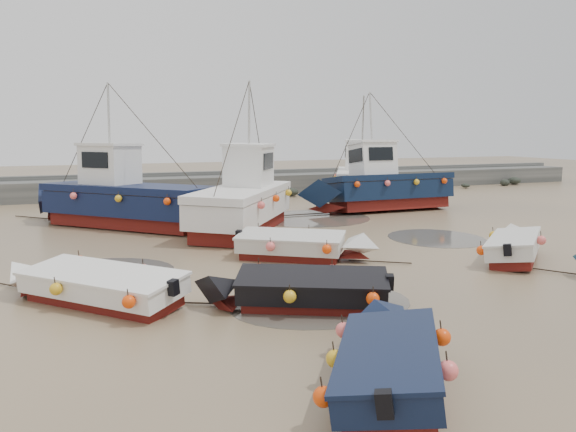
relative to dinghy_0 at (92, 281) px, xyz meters
name	(u,v)px	position (x,y,z in m)	size (l,w,h in m)	color
ground	(366,273)	(7.71, 0.13, -0.54)	(120.00, 120.00, 0.00)	#917856
seawall	(204,185)	(7.76, 22.12, 0.09)	(60.00, 4.92, 1.50)	#61615D
puddle_a	(321,304)	(5.19, -2.15, -0.53)	(4.56, 4.56, 0.01)	#4F4940
puddle_b	(436,238)	(12.96, 3.95, -0.53)	(3.72, 3.72, 0.01)	#4F4940
puddle_c	(97,273)	(0.20, 2.95, -0.53)	(4.55, 4.55, 0.01)	#4F4940
puddle_d	(312,218)	(10.41, 10.43, -0.53)	(5.68, 5.68, 0.01)	#4F4940
dinghy_0	(92,281)	(0.00, 0.00, 0.00)	(4.99, 5.35, 1.43)	#65170C
dinghy_1	(394,353)	(4.50, -6.59, 0.02)	(3.74, 5.19, 1.43)	#65170C
dinghy_3	(517,242)	(13.25, -0.02, 0.01)	(4.83, 4.43, 1.43)	#65170C
dinghy_4	(297,285)	(4.52, -2.21, 0.01)	(5.46, 3.24, 1.43)	#65170C
dinghy_5	(302,243)	(6.60, 2.49, 0.01)	(5.15, 3.85, 1.43)	#65170C
cabin_boat_0	(118,197)	(1.52, 11.43, 0.78)	(8.69, 8.60, 6.22)	#65170C
cabin_boat_1	(246,199)	(6.52, 8.50, 0.80)	(6.86, 9.17, 6.22)	#65170C
cabin_boat_2	(380,185)	(14.74, 11.40, 0.81)	(9.78, 2.97, 6.22)	#65170C
cabin_boat_3	(360,178)	(15.81, 15.60, 0.82)	(5.96, 9.13, 6.22)	#65170C
person	(219,241)	(4.84, 6.55, -0.54)	(0.65, 0.42, 1.77)	#1E253B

